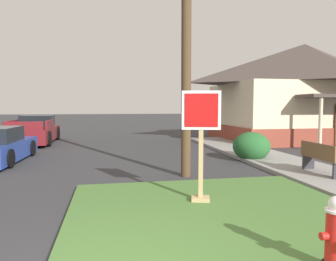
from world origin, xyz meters
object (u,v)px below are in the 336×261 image
Objects in this scene: street_bench at (321,157)px; stop_sign at (201,147)px; manhole_cover at (136,201)px; pickup_truck_maroon at (35,132)px; utility_pole at (186,7)px; fire_hydrant at (336,236)px.

stop_sign is at bearing -156.88° from street_bench.
pickup_truck_maroon is at bearing 110.98° from manhole_cover.
stop_sign is 4.35m from utility_pole.
pickup_truck_maroon is 14.04m from street_bench.
manhole_cover is at bearing 160.96° from stop_sign.
street_bench is 5.52m from utility_pole.
manhole_cover is at bearing -69.02° from pickup_truck_maroon.
street_bench is at bearing 23.12° from stop_sign.
pickup_truck_maroon is at bearing 133.18° from street_bench.
manhole_cover is (-2.02, 3.30, -0.48)m from fire_hydrant.
fire_hydrant is at bearing -75.21° from stop_sign.
utility_pole reaches higher than fire_hydrant.
stop_sign is at bearing 104.79° from fire_hydrant.
fire_hydrant is at bearing -66.52° from pickup_truck_maroon.
utility_pole reaches higher than street_bench.
fire_hydrant is 3.04m from stop_sign.
utility_pole is at bearing 53.19° from manhole_cover.
fire_hydrant reaches higher than manhole_cover.
manhole_cover is 0.46× the size of street_bench.
stop_sign reaches higher than fire_hydrant.
stop_sign is 4.33m from street_bench.
pickup_truck_maroon is at bearing 115.42° from stop_sign.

